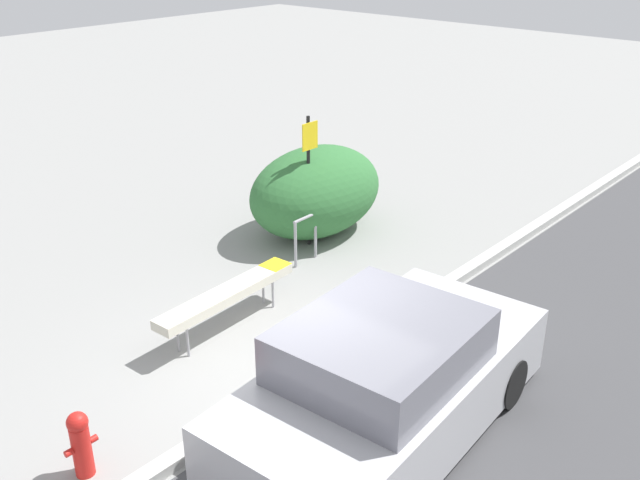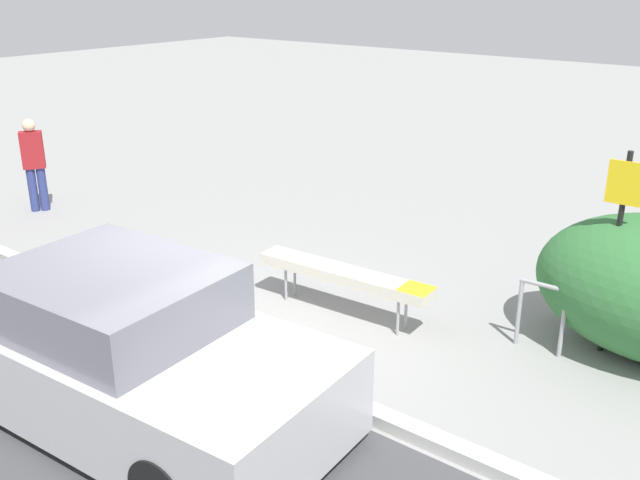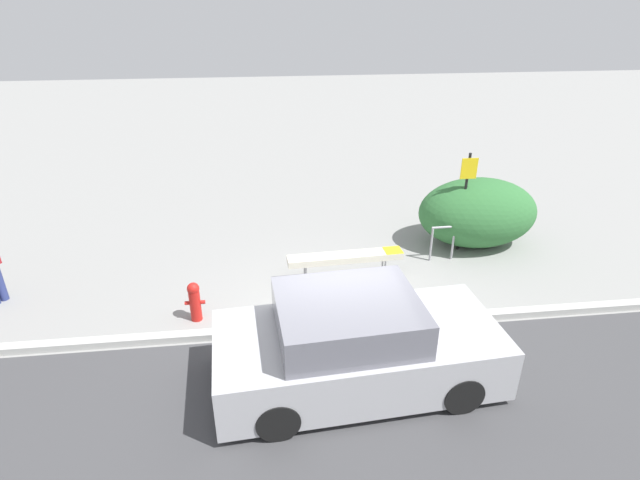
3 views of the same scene
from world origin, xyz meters
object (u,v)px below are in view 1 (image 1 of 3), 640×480
object	(u,v)px
bike_rack	(306,234)
sign_post	(309,170)
parked_car_near	(386,383)
fire_hydrant	(81,442)
bench	(227,294)

from	to	relation	value
bike_rack	sign_post	bearing A→B (deg)	37.56
parked_car_near	bike_rack	bearing A→B (deg)	50.18
bike_rack	parked_car_near	xyz separation A→B (m)	(-2.61, -3.60, 0.17)
fire_hydrant	parked_car_near	xyz separation A→B (m)	(2.57, -1.93, 0.26)
sign_post	fire_hydrant	xyz separation A→B (m)	(-5.73, -2.11, -0.98)
bench	bike_rack	distance (m)	2.34
sign_post	fire_hydrant	bearing A→B (deg)	-159.82
bench	sign_post	bearing A→B (deg)	17.34
bike_rack	sign_post	world-z (taller)	sign_post
bench	bike_rack	size ratio (longest dim) A/B	2.88
fire_hydrant	parked_car_near	bearing A→B (deg)	-36.89
bike_rack	bench	bearing A→B (deg)	-164.66
sign_post	parked_car_near	distance (m)	5.18
bench	parked_car_near	xyz separation A→B (m)	(-0.35, -2.98, 0.14)
bench	fire_hydrant	xyz separation A→B (m)	(-2.92, -1.06, -0.12)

